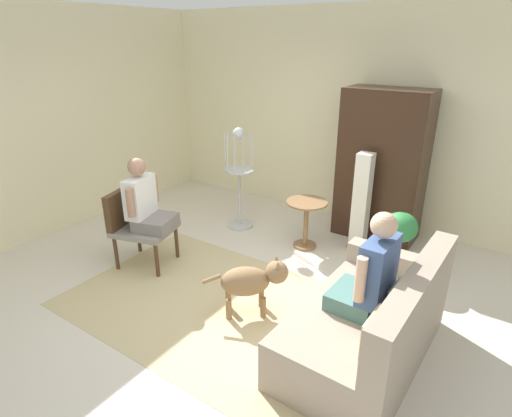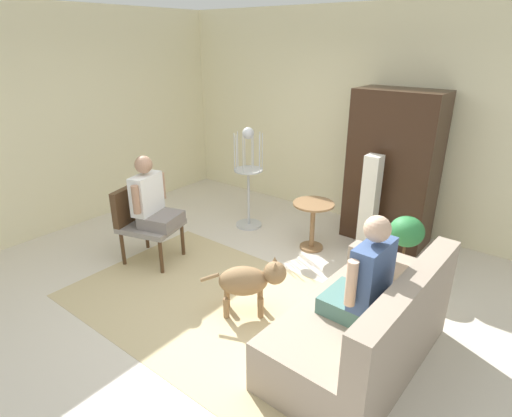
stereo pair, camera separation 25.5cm
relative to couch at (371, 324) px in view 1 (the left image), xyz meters
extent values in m
plane|color=beige|center=(-1.34, 0.03, -0.31)|extent=(7.29, 7.29, 0.00)
cube|color=beige|center=(-1.34, 2.71, 1.13)|extent=(6.68, 0.12, 2.88)
cube|color=beige|center=(-4.44, 0.33, 1.13)|extent=(0.12, 5.84, 2.88)
cube|color=#C6B284|center=(-1.53, -0.16, -0.31)|extent=(2.85, 1.97, 0.01)
cube|color=gray|center=(-0.06, -0.02, -0.09)|extent=(0.97, 1.68, 0.44)
cube|color=gray|center=(0.30, -0.03, 0.36)|extent=(0.23, 1.66, 0.46)
cube|color=gray|center=(-0.04, 0.72, 0.23)|extent=(0.92, 0.21, 0.19)
cube|color=#C6B284|center=(0.16, -0.44, 0.27)|extent=(0.11, 0.32, 0.28)
cube|color=gray|center=(0.17, 0.02, 0.27)|extent=(0.11, 0.26, 0.28)
cylinder|color=#4C331E|center=(-2.50, 0.34, -0.11)|extent=(0.04, 0.04, 0.41)
cylinder|color=#4C331E|center=(-2.37, -0.11, -0.11)|extent=(0.04, 0.04, 0.41)
cylinder|color=#4C331E|center=(-3.00, 0.19, -0.11)|extent=(0.04, 0.04, 0.41)
cylinder|color=#4C331E|center=(-2.87, -0.25, -0.11)|extent=(0.04, 0.04, 0.41)
cube|color=gray|center=(-2.69, 0.04, 0.13)|extent=(0.75, 0.71, 0.06)
cube|color=#4C331E|center=(-2.94, -0.03, 0.37)|extent=(0.24, 0.56, 0.41)
cube|color=slate|center=(-0.15, -0.02, 0.20)|extent=(0.39, 0.43, 0.14)
cube|color=#3F598C|center=(0.01, -0.02, 0.52)|extent=(0.19, 0.42, 0.50)
sphere|color=#DDB293|center=(0.01, -0.02, 0.89)|extent=(0.20, 0.20, 0.20)
cylinder|color=#DDB293|center=(-0.04, -0.27, 0.55)|extent=(0.08, 0.08, 0.35)
cylinder|color=#DDB293|center=(-0.03, 0.23, 0.55)|extent=(0.08, 0.08, 0.35)
cube|color=slate|center=(-2.55, 0.08, 0.23)|extent=(0.49, 0.50, 0.14)
cube|color=white|center=(-2.71, 0.04, 0.52)|extent=(0.29, 0.44, 0.45)
sphere|color=#A57A60|center=(-2.71, 0.04, 0.86)|extent=(0.19, 0.19, 0.19)
cylinder|color=#A57A60|center=(-2.74, 0.28, 0.54)|extent=(0.08, 0.08, 0.31)
cylinder|color=#A57A60|center=(-2.60, -0.19, 0.54)|extent=(0.08, 0.08, 0.31)
cylinder|color=olive|center=(-1.36, 1.45, 0.29)|extent=(0.50, 0.50, 0.02)
cylinder|color=olive|center=(-1.36, 1.45, -0.02)|extent=(0.06, 0.06, 0.59)
cylinder|color=olive|center=(-1.36, 1.45, -0.30)|extent=(0.29, 0.29, 0.03)
ellipsoid|color=olive|center=(-1.18, -0.10, 0.04)|extent=(0.53, 0.51, 0.28)
sphere|color=olive|center=(-0.95, 0.09, 0.12)|extent=(0.22, 0.22, 0.22)
cone|color=olive|center=(-0.99, 0.13, 0.23)|extent=(0.06, 0.06, 0.06)
cone|color=olive|center=(-0.92, 0.05, 0.23)|extent=(0.06, 0.06, 0.06)
cylinder|color=olive|center=(-1.43, -0.30, 0.08)|extent=(0.16, 0.14, 0.10)
cylinder|color=olive|center=(-1.11, 0.07, -0.21)|extent=(0.06, 0.06, 0.21)
cylinder|color=olive|center=(-1.01, -0.06, -0.21)|extent=(0.06, 0.06, 0.21)
cylinder|color=olive|center=(-1.36, -0.14, -0.21)|extent=(0.06, 0.06, 0.21)
cylinder|color=olive|center=(-1.26, -0.27, -0.21)|extent=(0.06, 0.06, 0.21)
cylinder|color=silver|center=(-2.41, 1.49, -0.30)|extent=(0.36, 0.36, 0.03)
cylinder|color=silver|center=(-2.41, 1.49, 0.09)|extent=(0.04, 0.04, 0.81)
cylinder|color=silver|center=(-2.41, 1.49, 0.51)|extent=(0.39, 0.39, 0.02)
cylinder|color=silver|center=(-2.23, 1.49, 0.76)|extent=(0.01, 0.01, 0.49)
cylinder|color=silver|center=(-2.26, 1.60, 0.76)|extent=(0.01, 0.01, 0.49)
cylinder|color=silver|center=(-2.36, 1.67, 0.76)|extent=(0.01, 0.01, 0.49)
cylinder|color=silver|center=(-2.47, 1.67, 0.76)|extent=(0.01, 0.01, 0.49)
cylinder|color=silver|center=(-2.56, 1.60, 0.76)|extent=(0.01, 0.01, 0.49)
cylinder|color=silver|center=(-2.60, 1.49, 0.76)|extent=(0.01, 0.01, 0.49)
cylinder|color=silver|center=(-2.56, 1.39, 0.76)|extent=(0.01, 0.01, 0.49)
cylinder|color=silver|center=(-2.47, 1.32, 0.76)|extent=(0.01, 0.01, 0.49)
cylinder|color=silver|center=(-2.36, 1.32, 0.76)|extent=(0.01, 0.01, 0.49)
cylinder|color=silver|center=(-2.26, 1.39, 0.76)|extent=(0.01, 0.01, 0.49)
sphere|color=silver|center=(-2.41, 1.49, 1.00)|extent=(0.16, 0.16, 0.16)
cylinder|color=#996047|center=(-0.22, 1.46, -0.20)|extent=(0.31, 0.31, 0.21)
cylinder|color=brown|center=(-0.22, 1.46, 0.00)|extent=(0.03, 0.03, 0.20)
ellipsoid|color=#2F8342|center=(-0.22, 1.46, 0.25)|extent=(0.36, 0.36, 0.33)
cube|color=#4C4742|center=(-0.80, 1.80, -0.28)|extent=(0.20, 0.20, 0.06)
cube|color=white|center=(-0.80, 1.80, 0.33)|extent=(0.18, 0.18, 1.16)
cube|color=#382316|center=(-0.75, 2.30, 0.64)|extent=(1.03, 0.56, 1.91)
camera|label=1|loc=(0.78, -2.82, 2.15)|focal=29.27mm
camera|label=2|loc=(0.98, -2.67, 2.15)|focal=29.27mm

